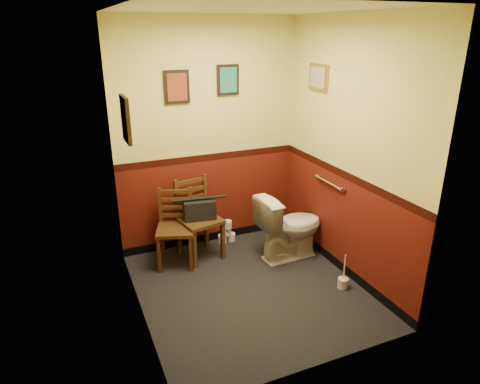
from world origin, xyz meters
name	(u,v)px	position (x,y,z in m)	size (l,w,h in m)	color
floor	(249,289)	(0.00, 0.00, 0.00)	(2.20, 2.40, 0.00)	black
ceiling	(252,8)	(0.00, 0.00, 2.70)	(2.20, 2.40, 0.00)	silver
wall_back	(208,138)	(0.00, 1.20, 1.35)	(2.20, 2.70, 0.00)	#54150D
wall_front	(323,214)	(0.00, -1.20, 1.35)	(2.20, 2.70, 0.00)	#54150D
wall_left	(131,181)	(-1.10, 0.00, 1.35)	(2.40, 2.70, 0.00)	#54150D
wall_right	(348,153)	(1.10, 0.00, 1.35)	(2.40, 2.70, 0.00)	#54150D
grab_bar	(329,183)	(1.07, 0.25, 0.95)	(0.05, 0.56, 0.06)	silver
framed_print_back_a	(177,87)	(-0.35, 1.18, 1.95)	(0.28, 0.04, 0.36)	black
framed_print_back_b	(228,80)	(0.25, 1.18, 2.00)	(0.26, 0.04, 0.34)	black
framed_print_left	(126,119)	(-1.08, 0.10, 1.85)	(0.04, 0.30, 0.38)	black
framed_print_right	(319,77)	(1.08, 0.60, 2.05)	(0.04, 0.34, 0.28)	olive
toilet	(290,227)	(0.72, 0.45, 0.39)	(0.44, 0.79, 0.78)	white
toilet_brush	(343,282)	(0.91, -0.36, 0.06)	(0.11, 0.11, 0.39)	silver
chair_left	(176,228)	(-0.54, 0.85, 0.44)	(0.52, 0.52, 0.87)	#57381A
chair_right	(198,219)	(-0.25, 0.90, 0.47)	(0.52, 0.52, 0.94)	#57381A
handbag	(199,209)	(-0.24, 0.86, 0.61)	(0.38, 0.23, 0.26)	black
tp_stack	(227,233)	(0.18, 1.09, 0.12)	(0.23, 0.14, 0.30)	silver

